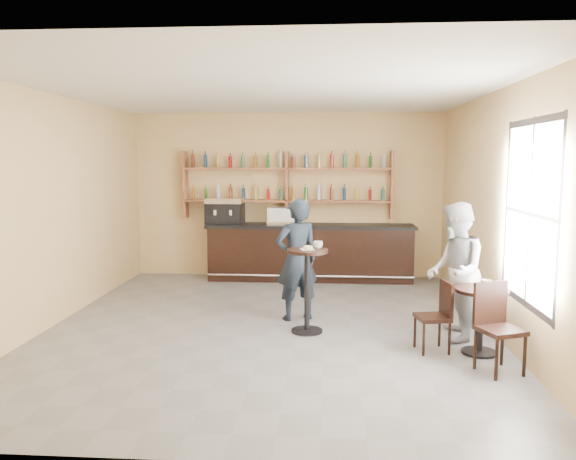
# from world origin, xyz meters

# --- Properties ---
(floor) EXTENTS (7.00, 7.00, 0.00)m
(floor) POSITION_xyz_m (0.00, 0.00, 0.00)
(floor) COLOR slate
(floor) RESTS_ON ground
(ceiling) EXTENTS (7.00, 7.00, 0.00)m
(ceiling) POSITION_xyz_m (0.00, 0.00, 3.20)
(ceiling) COLOR white
(ceiling) RESTS_ON wall_back
(wall_back) EXTENTS (7.00, 0.00, 7.00)m
(wall_back) POSITION_xyz_m (0.00, 3.50, 1.60)
(wall_back) COLOR #D5B279
(wall_back) RESTS_ON floor
(wall_front) EXTENTS (7.00, 0.00, 7.00)m
(wall_front) POSITION_xyz_m (0.00, -3.50, 1.60)
(wall_front) COLOR #D5B279
(wall_front) RESTS_ON floor
(wall_left) EXTENTS (0.00, 7.00, 7.00)m
(wall_left) POSITION_xyz_m (-3.00, 0.00, 1.60)
(wall_left) COLOR #D5B279
(wall_left) RESTS_ON floor
(wall_right) EXTENTS (0.00, 7.00, 7.00)m
(wall_right) POSITION_xyz_m (3.00, 0.00, 1.60)
(wall_right) COLOR #D5B279
(wall_right) RESTS_ON floor
(window_pane) EXTENTS (0.00, 2.00, 2.00)m
(window_pane) POSITION_xyz_m (2.99, -1.20, 1.70)
(window_pane) COLOR white
(window_pane) RESTS_ON wall_right
(window_frame) EXTENTS (0.04, 1.70, 2.10)m
(window_frame) POSITION_xyz_m (2.99, -1.20, 1.70)
(window_frame) COLOR black
(window_frame) RESTS_ON wall_right
(shelf_unit) EXTENTS (4.00, 0.26, 1.40)m
(shelf_unit) POSITION_xyz_m (0.00, 3.37, 1.81)
(shelf_unit) COLOR brown
(shelf_unit) RESTS_ON wall_back
(liquor_bottles) EXTENTS (3.68, 0.10, 1.00)m
(liquor_bottles) POSITION_xyz_m (0.00, 3.37, 1.98)
(liquor_bottles) COLOR #8C5919
(liquor_bottles) RESTS_ON shelf_unit
(bar_counter) EXTENTS (3.94, 0.77, 1.07)m
(bar_counter) POSITION_xyz_m (0.46, 3.15, 0.53)
(bar_counter) COLOR black
(bar_counter) RESTS_ON floor
(espresso_machine) EXTENTS (0.73, 0.50, 0.50)m
(espresso_machine) POSITION_xyz_m (-1.18, 3.15, 1.32)
(espresso_machine) COLOR black
(espresso_machine) RESTS_ON bar_counter
(pastry_case) EXTENTS (0.59, 0.50, 0.32)m
(pastry_case) POSITION_xyz_m (-0.09, 3.15, 1.23)
(pastry_case) COLOR silver
(pastry_case) RESTS_ON bar_counter
(pedestal_table) EXTENTS (0.65, 0.65, 1.12)m
(pedestal_table) POSITION_xyz_m (0.52, -0.19, 0.56)
(pedestal_table) COLOR black
(pedestal_table) RESTS_ON floor
(napkin) EXTENTS (0.20, 0.20, 0.00)m
(napkin) POSITION_xyz_m (0.52, -0.19, 1.12)
(napkin) COLOR white
(napkin) RESTS_ON pedestal_table
(donut) EXTENTS (0.15, 0.15, 0.05)m
(donut) POSITION_xyz_m (0.53, -0.20, 1.15)
(donut) COLOR #C77D48
(donut) RESTS_ON napkin
(cup_pedestal) EXTENTS (0.12, 0.12, 0.10)m
(cup_pedestal) POSITION_xyz_m (0.66, -0.09, 1.17)
(cup_pedestal) COLOR white
(cup_pedestal) RESTS_ON pedestal_table
(man_main) EXTENTS (0.75, 0.65, 1.75)m
(man_main) POSITION_xyz_m (0.35, 0.41, 0.87)
(man_main) COLOR black
(man_main) RESTS_ON floor
(cafe_table) EXTENTS (0.78, 0.78, 0.79)m
(cafe_table) POSITION_xyz_m (2.60, -0.89, 0.39)
(cafe_table) COLOR black
(cafe_table) RESTS_ON floor
(cup_cafe) EXTENTS (0.11, 0.11, 0.10)m
(cup_cafe) POSITION_xyz_m (2.65, -0.89, 0.84)
(cup_cafe) COLOR white
(cup_cafe) RESTS_ON cafe_table
(chair_west) EXTENTS (0.43, 0.43, 0.85)m
(chair_west) POSITION_xyz_m (2.05, -0.84, 0.43)
(chair_west) COLOR black
(chair_west) RESTS_ON floor
(chair_south) EXTENTS (0.55, 0.55, 0.97)m
(chair_south) POSITION_xyz_m (2.65, -1.49, 0.48)
(chair_south) COLOR black
(chair_south) RESTS_ON floor
(patron_second) EXTENTS (0.76, 0.92, 1.77)m
(patron_second) POSITION_xyz_m (2.41, -0.35, 0.88)
(patron_second) COLOR gray
(patron_second) RESTS_ON floor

